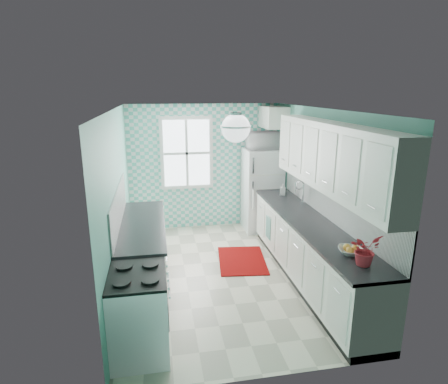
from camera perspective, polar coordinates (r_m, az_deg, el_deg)
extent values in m
cube|color=beige|center=(5.94, -0.04, -12.47)|extent=(3.00, 4.40, 0.02)
cube|color=white|center=(5.26, -0.05, 12.61)|extent=(3.00, 4.40, 0.02)
cube|color=#5AA996|center=(7.59, -3.04, 3.84)|extent=(3.00, 0.02, 2.50)
cube|color=#5AA996|center=(3.45, 6.67, -10.73)|extent=(3.00, 0.02, 2.50)
cube|color=#5AA996|center=(5.41, -15.97, -1.48)|extent=(0.02, 4.40, 2.50)
cube|color=#5AA996|center=(5.92, 14.50, 0.04)|extent=(0.02, 4.40, 2.50)
cube|color=#53C4B2|center=(7.57, -3.02, 3.80)|extent=(3.00, 0.01, 2.50)
cube|color=white|center=(7.46, -5.71, 5.92)|extent=(1.04, 0.05, 1.44)
cube|color=white|center=(7.44, -5.70, 5.89)|extent=(0.90, 0.02, 1.30)
cube|color=white|center=(5.58, 15.95, -1.58)|extent=(0.02, 3.60, 0.51)
cube|color=white|center=(5.36, -15.77, -2.26)|extent=(0.02, 2.15, 0.51)
cube|color=white|center=(5.18, 15.96, 5.17)|extent=(0.33, 3.20, 0.90)
cube|color=white|center=(7.37, 7.52, 11.24)|extent=(0.40, 0.74, 0.40)
cylinder|color=silver|center=(4.48, 1.83, 11.73)|extent=(0.14, 0.14, 0.04)
cylinder|color=silver|center=(4.48, 1.82, 10.84)|extent=(0.02, 0.02, 0.12)
sphere|color=white|center=(4.49, 1.81, 9.70)|extent=(0.34, 0.34, 0.34)
cube|color=white|center=(5.71, 12.77, -8.92)|extent=(0.60, 3.60, 0.90)
cube|color=black|center=(5.54, 12.92, -4.49)|extent=(0.63, 3.60, 0.04)
cube|color=white|center=(5.60, -12.24, -9.41)|extent=(0.60, 2.15, 0.90)
cube|color=black|center=(5.42, -12.36, -4.89)|extent=(0.63, 2.15, 0.04)
cube|color=white|center=(7.53, 5.81, 0.34)|extent=(0.72, 0.68, 1.65)
cube|color=silver|center=(7.12, 6.65, 2.58)|extent=(0.70, 0.01, 0.02)
cube|color=silver|center=(6.98, 4.47, 4.05)|extent=(0.03, 0.03, 0.30)
cube|color=silver|center=(7.12, 4.38, -0.50)|extent=(0.03, 0.03, 0.54)
cube|color=white|center=(4.28, -12.78, -17.59)|extent=(0.59, 0.75, 0.89)
cube|color=black|center=(4.06, -13.15, -12.31)|extent=(0.59, 0.75, 0.03)
cube|color=black|center=(4.24, -8.59, -16.80)|extent=(0.01, 0.49, 0.30)
cube|color=silver|center=(6.24, 10.21, -2.07)|extent=(0.55, 0.46, 0.12)
cylinder|color=silver|center=(6.25, 11.98, -0.21)|extent=(0.02, 0.02, 0.30)
torus|color=silver|center=(6.18, 11.42, 1.45)|extent=(0.16, 0.02, 0.16)
cube|color=maroon|center=(6.35, 2.75, -10.35)|extent=(0.89, 1.17, 0.02)
cube|color=#67A999|center=(6.47, 6.79, -5.43)|extent=(0.06, 0.25, 0.38)
imported|color=white|center=(4.58, 18.73, -8.50)|extent=(0.36, 0.36, 0.07)
imported|color=red|center=(4.30, 20.69, -8.21)|extent=(0.39, 0.37, 0.35)
imported|color=#95B0B7|center=(6.75, 8.94, 0.41)|extent=(0.12, 0.12, 0.21)
imported|color=white|center=(7.33, 6.02, 7.82)|extent=(0.62, 0.44, 0.33)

